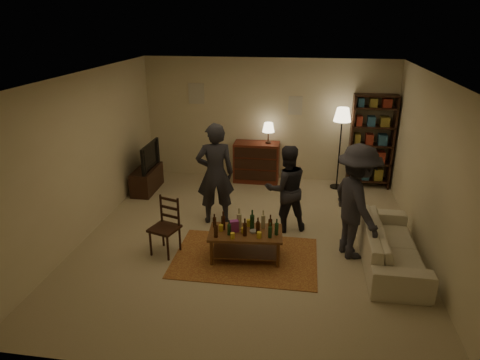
% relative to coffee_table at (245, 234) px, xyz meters
% --- Properties ---
extents(floor, '(6.00, 6.00, 0.00)m').
position_rel_coffee_table_xyz_m(floor, '(-0.02, 0.60, -0.41)').
color(floor, '#C6B793').
rests_on(floor, ground).
extents(room_shell, '(6.00, 6.00, 6.00)m').
position_rel_coffee_table_xyz_m(room_shell, '(-0.66, 3.58, 1.41)').
color(room_shell, beige).
rests_on(room_shell, ground).
extents(rug, '(2.20, 1.50, 0.01)m').
position_rel_coffee_table_xyz_m(rug, '(0.00, -0.00, -0.40)').
color(rug, brown).
rests_on(rug, ground).
extents(coffee_table, '(1.16, 0.70, 0.80)m').
position_rel_coffee_table_xyz_m(coffee_table, '(0.00, 0.00, 0.00)').
color(coffee_table, brown).
rests_on(coffee_table, ground).
extents(dining_chair, '(0.51, 0.51, 0.93)m').
position_rel_coffee_table_xyz_m(dining_chair, '(-1.25, 0.01, 0.08)').
color(dining_chair, black).
rests_on(dining_chair, ground).
extents(tv_stand, '(0.40, 1.00, 1.06)m').
position_rel_coffee_table_xyz_m(tv_stand, '(-2.46, 2.40, -0.02)').
color(tv_stand, black).
rests_on(tv_stand, ground).
extents(dresser, '(1.00, 0.50, 1.36)m').
position_rel_coffee_table_xyz_m(dresser, '(-0.21, 3.31, 0.07)').
color(dresser, maroon).
rests_on(dresser, ground).
extents(bookshelf, '(0.90, 0.34, 2.02)m').
position_rel_coffee_table_xyz_m(bookshelf, '(2.23, 3.38, 0.63)').
color(bookshelf, black).
rests_on(bookshelf, ground).
extents(floor_lamp, '(0.36, 0.36, 1.76)m').
position_rel_coffee_table_xyz_m(floor_lamp, '(1.57, 3.18, 1.09)').
color(floor_lamp, black).
rests_on(floor_lamp, ground).
extents(sofa, '(0.81, 2.08, 0.61)m').
position_rel_coffee_table_xyz_m(sofa, '(2.18, 0.20, -0.10)').
color(sofa, beige).
rests_on(sofa, ground).
extents(person_left, '(0.77, 0.62, 1.84)m').
position_rel_coffee_table_xyz_m(person_left, '(-0.71, 1.19, 0.51)').
color(person_left, '#222229').
rests_on(person_left, ground).
extents(person_right, '(0.90, 0.80, 1.53)m').
position_rel_coffee_table_xyz_m(person_right, '(0.55, 1.07, 0.36)').
color(person_right, '#24242B').
rests_on(person_right, ground).
extents(person_by_sofa, '(1.04, 1.33, 1.80)m').
position_rel_coffee_table_xyz_m(person_by_sofa, '(1.64, 0.35, 0.49)').
color(person_by_sofa, '#2B2A33').
rests_on(person_by_sofa, ground).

